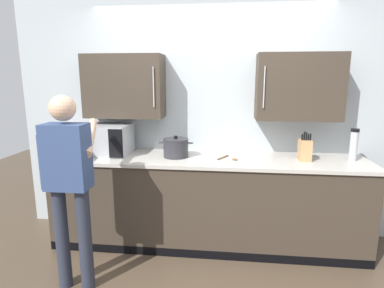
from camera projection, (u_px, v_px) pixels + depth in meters
name	position (u px, v px, depth m)	size (l,w,h in m)	color
ground_plane	(200.00, 285.00, 2.73)	(9.40, 9.40, 0.00)	#4C3D2D
back_wall_tiled	(209.00, 111.00, 3.48)	(4.34, 0.44, 2.63)	#B2BCC1
counter_unit	(207.00, 201.00, 3.34)	(3.23, 0.70, 0.95)	#3D3328
microwave_oven	(103.00, 139.00, 3.37)	(0.52, 0.77, 0.32)	#B7BABF
knife_block	(305.00, 150.00, 3.11)	(0.11, 0.15, 0.29)	tan
stock_pot	(176.00, 148.00, 3.25)	(0.36, 0.26, 0.22)	#2D2D33
thermos_flask	(354.00, 145.00, 3.09)	(0.08, 0.08, 0.32)	#B7BABF
wooden_spoon	(229.00, 158.00, 3.18)	(0.22, 0.20, 0.02)	brown
person_figure	(69.00, 177.00, 2.52)	(0.44, 0.67, 1.63)	#282D3D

